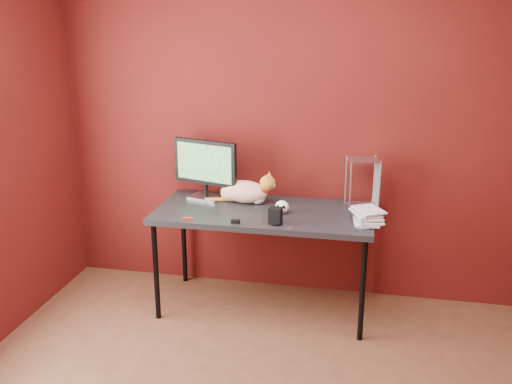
% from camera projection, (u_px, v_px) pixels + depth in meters
% --- Properties ---
extents(room, '(3.52, 3.52, 2.61)m').
position_uv_depth(room, '(239.00, 162.00, 2.43)').
color(room, '#57311E').
rests_on(room, ground).
extents(desk, '(1.50, 0.70, 0.75)m').
position_uv_depth(desk, '(264.00, 217.00, 3.96)').
color(desk, black).
rests_on(desk, ground).
extents(monitor, '(0.50, 0.22, 0.44)m').
position_uv_depth(monitor, '(205.00, 166.00, 4.13)').
color(monitor, '#A3A3A8').
rests_on(monitor, desk).
extents(cat, '(0.52, 0.23, 0.24)m').
position_uv_depth(cat, '(245.00, 191.00, 4.09)').
color(cat, orange).
rests_on(cat, desk).
extents(skull_mug, '(0.09, 0.09, 0.09)m').
position_uv_depth(skull_mug, '(282.00, 207.00, 3.87)').
color(skull_mug, white).
rests_on(skull_mug, desk).
extents(speaker, '(0.10, 0.10, 0.11)m').
position_uv_depth(speaker, '(275.00, 216.00, 3.68)').
color(speaker, black).
rests_on(speaker, desk).
extents(book_stack, '(0.24, 0.26, 1.05)m').
position_uv_depth(book_stack, '(360.00, 144.00, 3.55)').
color(book_stack, beige).
rests_on(book_stack, desk).
extents(wire_rack, '(0.24, 0.21, 0.35)m').
position_uv_depth(wire_rack, '(363.00, 183.00, 3.97)').
color(wire_rack, '#A3A3A8').
rests_on(wire_rack, desk).
extents(pocket_knife, '(0.07, 0.03, 0.01)m').
position_uv_depth(pocket_knife, '(187.00, 219.00, 3.76)').
color(pocket_knife, '#B2190D').
rests_on(pocket_knife, desk).
extents(black_gadget, '(0.06, 0.04, 0.03)m').
position_uv_depth(black_gadget, '(235.00, 221.00, 3.70)').
color(black_gadget, black).
rests_on(black_gadget, desk).
extents(washer, '(0.04, 0.04, 0.00)m').
position_uv_depth(washer, '(291.00, 227.00, 3.63)').
color(washer, '#A3A3A8').
rests_on(washer, desk).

